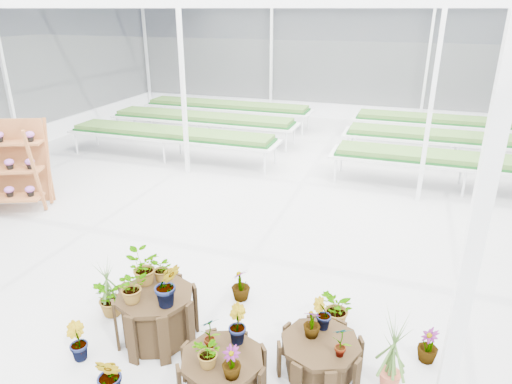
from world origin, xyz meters
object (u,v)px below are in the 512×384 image
(plinth_tall, at_px, (157,316))
(plinth_mid, at_px, (223,375))
(plinth_low, at_px, (320,356))
(shelf_rack, at_px, (1,167))

(plinth_tall, distance_m, plinth_mid, 1.35)
(plinth_tall, distance_m, plinth_low, 2.21)
(plinth_low, relative_size, shelf_rack, 0.52)
(plinth_tall, relative_size, shelf_rack, 0.54)
(plinth_low, xyz_separation_m, shelf_rack, (-7.62, 2.69, 0.75))
(plinth_tall, bearing_deg, plinth_low, 2.60)
(plinth_low, bearing_deg, shelf_rack, 160.51)
(plinth_mid, xyz_separation_m, shelf_rack, (-6.62, 3.39, 0.71))
(plinth_tall, height_order, shelf_rack, shelf_rack)
(plinth_mid, distance_m, shelf_rack, 7.47)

